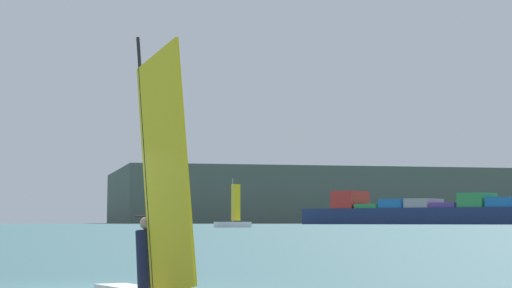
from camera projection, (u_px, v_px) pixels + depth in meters
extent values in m
cylinder|color=black|center=(146.00, 160.00, 16.77)|extent=(0.46, 0.81, 4.38)
cube|color=yellow|center=(165.00, 170.00, 16.07)|extent=(1.13, 2.13, 4.26)
cylinder|color=black|center=(155.00, 216.00, 16.33)|extent=(0.80, 1.49, 0.04)
cylinder|color=#191E38|center=(146.00, 259.00, 16.60)|extent=(0.49, 0.54, 1.02)
sphere|color=tan|center=(146.00, 223.00, 16.65)|extent=(0.22, 0.22, 0.22)
cube|color=navy|center=(450.00, 216.00, 542.90)|extent=(155.78, 135.11, 9.24)
cube|color=#1E66AD|center=(506.00, 202.00, 523.51)|extent=(24.44, 25.21, 5.20)
cube|color=#2D8C47|center=(477.00, 200.00, 533.51)|extent=(24.44, 25.21, 7.80)
cube|color=#59388C|center=(450.00, 205.00, 543.20)|extent=(24.44, 25.21, 2.60)
cube|color=#99999E|center=(424.00, 203.00, 553.20)|extent=(24.44, 25.21, 5.20)
cube|color=#1E66AD|center=(398.00, 204.00, 563.10)|extent=(24.44, 25.21, 5.20)
cube|color=#2D8C47|center=(374.00, 206.00, 572.90)|extent=(24.44, 25.21, 2.60)
cube|color=red|center=(350.00, 200.00, 583.10)|extent=(24.44, 25.21, 10.40)
cube|color=white|center=(233.00, 225.00, 231.46)|extent=(8.97, 6.18, 1.31)
cylinder|color=#B2B2B7|center=(233.00, 200.00, 231.92)|extent=(0.16, 0.16, 10.26)
cube|color=yellow|center=(236.00, 202.00, 232.26)|extent=(2.20, 1.11, 8.62)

